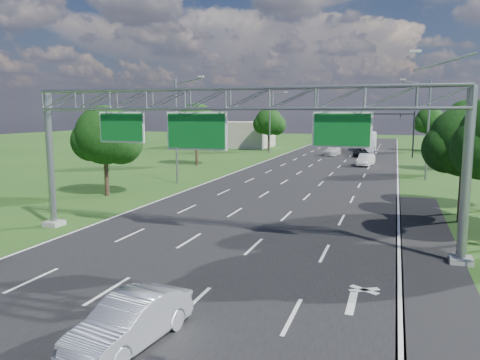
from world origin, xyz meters
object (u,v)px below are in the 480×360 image
at_px(box_truck, 368,142).
at_px(traffic_signal, 390,123).
at_px(silver_sedan, 130,321).
at_px(sign_gantry, 229,111).

bearing_deg(box_truck, traffic_signal, -77.72).
height_order(silver_sedan, box_truck, box_truck).
xyz_separation_m(sign_gantry, traffic_signal, (7.15, 53.00, -1.72)).
bearing_deg(box_truck, silver_sedan, -97.12).
bearing_deg(traffic_signal, silver_sedan, -95.51).
bearing_deg(silver_sedan, box_truck, 95.73).
distance_m(traffic_signal, silver_sedan, 64.81).
distance_m(traffic_signal, box_truck, 12.86).
xyz_separation_m(traffic_signal, box_truck, (-3.72, 11.77, -3.60)).
height_order(sign_gantry, traffic_signal, sign_gantry).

